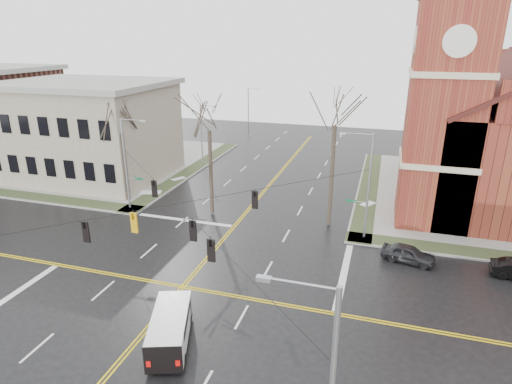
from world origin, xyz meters
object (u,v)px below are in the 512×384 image
(signal_pole_nw, at_px, (127,162))
(cargo_van, at_px, (171,326))
(signal_pole_ne, at_px, (367,184))
(streetlight_north_a, at_px, (202,133))
(parked_car_a, at_px, (408,254))
(tree_ne, at_px, (335,119))
(tree_nw_far, at_px, (121,129))
(streetlight_north_b, at_px, (249,109))
(tree_nw_near, at_px, (209,125))

(signal_pole_nw, height_order, cargo_van, signal_pole_nw)
(signal_pole_ne, distance_m, streetlight_north_a, 27.48)
(signal_pole_ne, distance_m, parked_car_a, 6.46)
(signal_pole_ne, height_order, signal_pole_nw, same)
(signal_pole_ne, distance_m, tree_ne, 6.09)
(streetlight_north_a, distance_m, tree_ne, 24.41)
(signal_pole_ne, bearing_deg, tree_ne, 147.96)
(signal_pole_nw, distance_m, tree_nw_far, 3.73)
(signal_pole_nw, relative_size, streetlight_north_b, 1.12)
(parked_car_a, bearing_deg, cargo_van, 148.08)
(parked_car_a, height_order, tree_nw_far, tree_nw_far)
(streetlight_north_b, relative_size, cargo_van, 1.49)
(tree_nw_far, bearing_deg, parked_car_a, -10.50)
(parked_car_a, distance_m, tree_nw_far, 29.22)
(tree_ne, bearing_deg, tree_nw_far, 179.89)
(streetlight_north_a, relative_size, streetlight_north_b, 1.00)
(signal_pole_ne, xyz_separation_m, signal_pole_nw, (-22.64, 0.00, 0.00))
(signal_pole_ne, distance_m, tree_nw_far, 24.47)
(parked_car_a, bearing_deg, signal_pole_nw, 94.73)
(streetlight_north_a, height_order, cargo_van, streetlight_north_a)
(parked_car_a, bearing_deg, tree_nw_near, 87.93)
(tree_nw_far, relative_size, tree_nw_near, 0.88)
(tree_nw_near, bearing_deg, signal_pole_nw, -171.61)
(signal_pole_ne, relative_size, tree_ne, 0.66)
(streetlight_north_a, bearing_deg, tree_nw_near, -63.58)
(streetlight_north_a, bearing_deg, streetlight_north_b, 90.00)
(streetlight_north_a, bearing_deg, cargo_van, -69.29)
(tree_ne, bearing_deg, cargo_van, -108.33)
(signal_pole_ne, height_order, cargo_van, signal_pole_ne)
(streetlight_north_b, height_order, parked_car_a, streetlight_north_b)
(parked_car_a, relative_size, tree_ne, 0.29)
(signal_pole_nw, height_order, tree_ne, tree_ne)
(signal_pole_ne, height_order, parked_car_a, signal_pole_ne)
(signal_pole_nw, distance_m, streetlight_north_b, 36.51)
(parked_car_a, bearing_deg, streetlight_north_a, 64.11)
(streetlight_north_a, height_order, tree_nw_near, tree_nw_near)
(cargo_van, distance_m, tree_ne, 21.65)
(tree_ne, bearing_deg, parked_car_a, -37.10)
(signal_pole_nw, bearing_deg, tree_nw_near, 8.39)
(signal_pole_ne, height_order, tree_ne, tree_ne)
(streetlight_north_a, xyz_separation_m, tree_nw_near, (7.59, -15.28, 4.29))
(streetlight_north_b, relative_size, tree_ne, 0.59)
(streetlight_north_b, bearing_deg, tree_nw_far, -93.74)
(signal_pole_nw, relative_size, tree_ne, 0.66)
(streetlight_north_a, bearing_deg, tree_ne, -37.65)
(signal_pole_ne, xyz_separation_m, tree_nw_far, (-24.23, 1.99, 2.73))
(streetlight_north_a, xyz_separation_m, tree_nw_far, (-2.26, -14.51, 3.21))
(streetlight_north_b, distance_m, tree_ne, 39.72)
(cargo_van, height_order, tree_ne, tree_ne)
(streetlight_north_a, bearing_deg, tree_nw_far, -98.84)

